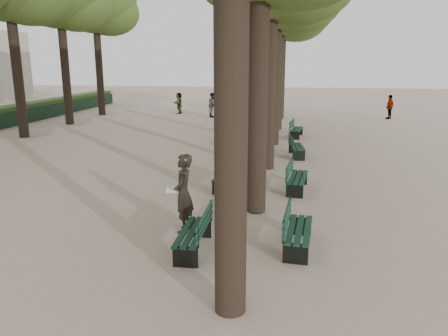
# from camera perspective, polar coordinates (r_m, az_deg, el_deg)

# --- Properties ---
(ground) EXTENTS (120.00, 120.00, 0.00)m
(ground) POSITION_cam_1_polar(r_m,az_deg,el_deg) (9.71, -6.40, -11.01)
(ground) COLOR tan
(ground) RESTS_ON ground
(tree_central_5) EXTENTS (6.00, 6.00, 9.95)m
(tree_central_5) POSITION_cam_1_polar(r_m,az_deg,el_deg) (31.69, 7.78, 20.28)
(tree_central_5) COLOR #33261C
(tree_central_5) RESTS_ON ground
(tree_far_5) EXTENTS (6.00, 6.00, 10.45)m
(tree_far_5) POSITION_cam_1_polar(r_m,az_deg,el_deg) (34.86, -16.53, 20.09)
(tree_far_5) COLOR #33261C
(tree_far_5) RESTS_ON ground
(bench_left_0) EXTENTS (0.60, 1.81, 0.92)m
(bench_left_0) POSITION_cam_1_polar(r_m,az_deg,el_deg) (9.67, -4.04, -9.30)
(bench_left_0) COLOR black
(bench_left_0) RESTS_ON ground
(bench_left_1) EXTENTS (0.78, 1.86, 0.92)m
(bench_left_1) POSITION_cam_1_polar(r_m,az_deg,el_deg) (14.22, 0.38, -1.61)
(bench_left_1) COLOR black
(bench_left_1) RESTS_ON ground
(bench_left_2) EXTENTS (0.66, 1.83, 0.92)m
(bench_left_2) POSITION_cam_1_polar(r_m,az_deg,el_deg) (19.88, 2.92, 2.86)
(bench_left_2) COLOR black
(bench_left_2) RESTS_ON ground
(bench_left_3) EXTENTS (0.63, 1.82, 0.92)m
(bench_left_3) POSITION_cam_1_polar(r_m,az_deg,el_deg) (24.39, 4.09, 4.91)
(bench_left_3) COLOR black
(bench_left_3) RESTS_ON ground
(bench_right_0) EXTENTS (0.70, 1.84, 0.92)m
(bench_right_0) POSITION_cam_1_polar(r_m,az_deg,el_deg) (9.91, 9.67, -8.88)
(bench_right_0) COLOR black
(bench_right_0) RESTS_ON ground
(bench_right_1) EXTENTS (0.75, 1.85, 0.92)m
(bench_right_1) POSITION_cam_1_polar(r_m,az_deg,el_deg) (14.16, 9.55, -1.87)
(bench_right_1) COLOR black
(bench_right_1) RESTS_ON ground
(bench_right_2) EXTENTS (0.77, 1.85, 0.92)m
(bench_right_2) POSITION_cam_1_polar(r_m,az_deg,el_deg) (19.16, 9.48, 2.27)
(bench_right_2) COLOR black
(bench_right_2) RESTS_ON ground
(bench_right_3) EXTENTS (0.79, 1.86, 0.92)m
(bench_right_3) POSITION_cam_1_polar(r_m,az_deg,el_deg) (24.05, 9.44, 4.63)
(bench_right_3) COLOR black
(bench_right_3) RESTS_ON ground
(man_with_map) EXTENTS (0.65, 0.79, 1.93)m
(man_with_map) POSITION_cam_1_polar(r_m,az_deg,el_deg) (10.55, -5.34, -3.32)
(man_with_map) COLOR black
(man_with_map) RESTS_ON ground
(pedestrian_b) EXTENTS (0.92, 1.14, 1.76)m
(pedestrian_b) POSITION_cam_1_polar(r_m,az_deg,el_deg) (33.61, 6.79, 8.37)
(pedestrian_b) COLOR #262628
(pedestrian_b) RESTS_ON ground
(pedestrian_c) EXTENTS (0.88, 1.00, 1.70)m
(pedestrian_c) POSITION_cam_1_polar(r_m,az_deg,el_deg) (33.33, 20.84, 7.47)
(pedestrian_c) COLOR #262628
(pedestrian_c) RESTS_ON ground
(pedestrian_a) EXTENTS (0.44, 0.89, 1.78)m
(pedestrian_a) POSITION_cam_1_polar(r_m,az_deg,el_deg) (32.22, -1.45, 8.24)
(pedestrian_a) COLOR #262628
(pedestrian_a) RESTS_ON ground
(pedestrian_e) EXTENTS (0.45, 1.53, 1.62)m
(pedestrian_e) POSITION_cam_1_polar(r_m,az_deg,el_deg) (34.55, -5.90, 8.43)
(pedestrian_e) COLOR #262628
(pedestrian_e) RESTS_ON ground
(pedestrian_d) EXTENTS (0.66, 0.82, 1.56)m
(pedestrian_d) POSITION_cam_1_polar(r_m,az_deg,el_deg) (38.93, -0.20, 9.07)
(pedestrian_d) COLOR #262628
(pedestrian_d) RESTS_ON ground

